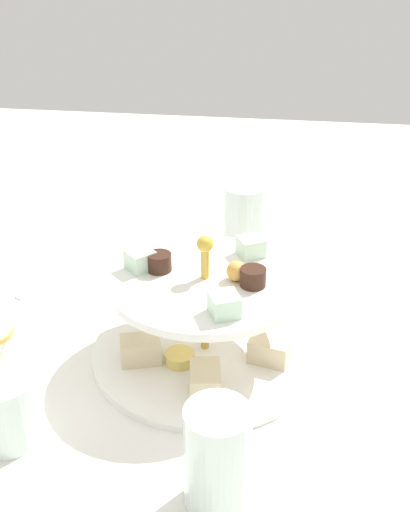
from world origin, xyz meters
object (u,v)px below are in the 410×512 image
(water_glass_tall_right, at_px, (244,226))
(butter_knife_right, at_px, (63,276))
(water_glass_mid_back, at_px, (217,458))
(tiered_serving_stand, at_px, (205,322))
(water_glass_short_left, at_px, (7,410))

(water_glass_tall_right, xyz_separation_m, butter_knife_right, (0.09, -0.28, -0.07))
(water_glass_tall_right, distance_m, water_glass_mid_back, 0.47)
(tiered_serving_stand, height_order, water_glass_short_left, tiered_serving_stand)
(water_glass_short_left, xyz_separation_m, water_glass_mid_back, (0.04, 0.22, 0.02))
(water_glass_short_left, distance_m, butter_knife_right, 0.34)
(water_glass_tall_right, bearing_deg, tiered_serving_stand, -5.09)
(tiered_serving_stand, height_order, butter_knife_right, tiered_serving_stand)
(tiered_serving_stand, xyz_separation_m, water_glass_mid_back, (0.22, 0.05, 0.01))
(water_glass_tall_right, height_order, water_glass_mid_back, water_glass_tall_right)
(tiered_serving_stand, distance_m, water_glass_short_left, 0.25)
(water_glass_short_left, bearing_deg, butter_knife_right, -167.08)
(tiered_serving_stand, relative_size, water_glass_short_left, 3.74)
(tiered_serving_stand, relative_size, water_glass_tall_right, 2.11)
(tiered_serving_stand, distance_m, water_glass_tall_right, 0.25)
(water_glass_tall_right, height_order, butter_knife_right, water_glass_tall_right)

